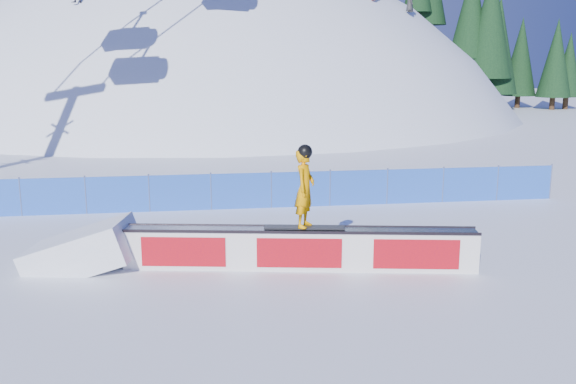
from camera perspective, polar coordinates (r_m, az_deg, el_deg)
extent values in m
plane|color=white|center=(17.11, -3.07, -4.96)|extent=(160.00, 160.00, 0.00)
sphere|color=white|center=(62.69, -6.35, -9.61)|extent=(64.00, 64.00, 64.00)
cylinder|color=#342215|center=(57.90, 10.90, 16.20)|extent=(0.50, 0.50, 1.40)
cylinder|color=#342215|center=(60.22, 11.45, 15.37)|extent=(0.50, 0.50, 1.40)
cylinder|color=#342215|center=(64.93, 13.01, 12.61)|extent=(0.50, 0.50, 1.40)
cylinder|color=#342215|center=(63.90, 13.69, 12.40)|extent=(0.50, 0.50, 1.40)
cone|color=black|center=(64.08, 13.87, 15.99)|extent=(3.01, 3.01, 6.83)
cylinder|color=#342215|center=(63.15, 17.03, 9.02)|extent=(0.50, 0.50, 1.40)
cone|color=black|center=(63.11, 17.26, 12.71)|extent=(3.06, 3.06, 6.94)
cylinder|color=#342215|center=(67.67, 16.47, 7.77)|extent=(0.50, 0.50, 1.40)
cone|color=black|center=(67.53, 16.67, 11.00)|extent=(2.83, 2.83, 6.43)
cylinder|color=#342215|center=(60.67, 19.40, 7.16)|extent=(0.50, 0.50, 1.40)
cone|color=black|center=(60.52, 19.76, 12.21)|extent=(4.18, 4.18, 9.50)
cylinder|color=#342215|center=(63.33, 22.49, 7.11)|extent=(0.50, 0.50, 1.40)
cone|color=black|center=(63.18, 22.87, 11.76)|extent=(4.01, 4.01, 9.11)
cylinder|color=#342215|center=(69.60, 18.64, 7.74)|extent=(0.50, 0.50, 1.40)
cone|color=black|center=(69.46, 18.91, 11.71)|extent=(3.72, 3.72, 8.46)
cylinder|color=#342215|center=(65.51, 22.53, 7.24)|extent=(0.50, 0.50, 1.40)
cone|color=black|center=(65.37, 22.85, 11.24)|extent=(3.51, 3.51, 7.98)
cube|color=blue|center=(21.32, -4.17, 0.08)|extent=(22.00, 0.03, 1.20)
cylinder|color=#434F79|center=(21.98, -22.68, -0.32)|extent=(0.05, 0.05, 1.30)
cylinder|color=#434F79|center=(21.56, -17.54, -0.17)|extent=(0.05, 0.05, 1.30)
cylinder|color=#434F79|center=(21.32, -12.24, -0.02)|extent=(0.05, 0.05, 1.30)
cylinder|color=#434F79|center=(21.26, -6.86, 0.14)|extent=(0.05, 0.05, 1.30)
cylinder|color=#434F79|center=(21.39, -1.50, 0.29)|extent=(0.05, 0.05, 1.30)
cylinder|color=#434F79|center=(21.71, 3.75, 0.44)|extent=(0.05, 0.05, 1.30)
cylinder|color=#434F79|center=(22.20, 8.81, 0.58)|extent=(0.05, 0.05, 1.30)
cylinder|color=#434F79|center=(22.86, 13.62, 0.71)|extent=(0.05, 0.05, 1.30)
cylinder|color=#434F79|center=(23.67, 18.12, 0.83)|extent=(0.05, 0.05, 1.30)
cylinder|color=#434F79|center=(24.61, 22.31, 0.94)|extent=(0.05, 0.05, 1.30)
cube|color=silver|center=(15.31, 1.02, -5.15)|extent=(8.35, 1.99, 0.94)
cube|color=#91949E|center=(15.17, 1.02, -3.37)|extent=(8.27, 2.00, 0.04)
cube|color=black|center=(14.90, 1.01, -3.61)|extent=(8.27, 1.50, 0.06)
cube|color=black|center=(15.44, 1.04, -3.06)|extent=(8.27, 1.50, 0.06)
cube|color=red|center=(15.05, 1.00, -5.45)|extent=(7.85, 1.42, 0.71)
cube|color=red|center=(15.57, 1.03, -4.85)|extent=(7.85, 1.42, 0.71)
cube|color=black|center=(15.16, 1.48, -3.15)|extent=(1.93, 0.67, 0.04)
imported|color=#F09A00|center=(14.94, 1.50, 0.33)|extent=(0.71, 0.80, 1.84)
sphere|color=black|center=(14.79, 1.52, 3.59)|extent=(0.34, 0.34, 0.34)
imported|color=#2A2A2A|center=(48.95, 10.79, 16.39)|extent=(0.61, 0.86, 1.65)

